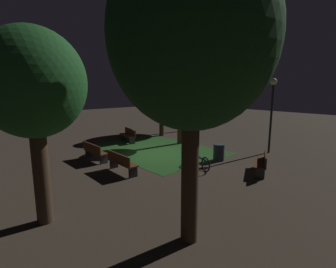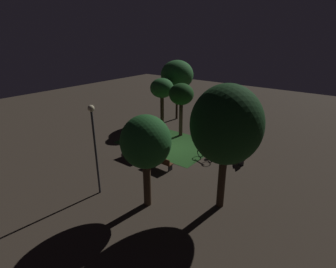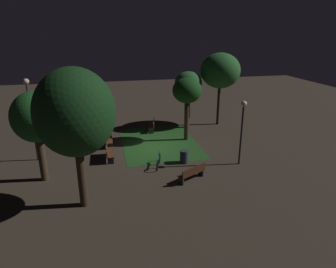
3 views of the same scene
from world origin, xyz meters
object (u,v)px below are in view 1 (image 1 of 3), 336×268
trash_bin (219,152)px  bicycle (199,161)px  tree_lawn_side (180,85)px  tree_right_canopy (33,85)px  lamp_post_plaza_west (272,102)px  bench_near_trees (262,162)px  bench_back_row (128,135)px  bench_lawn_edge (94,151)px  bench_by_lamp (121,162)px  tree_left_canopy (192,37)px  tree_back_left (186,73)px  tree_near_wall (161,85)px

trash_bin → bicycle: bicycle is taller
tree_lawn_side → trash_bin: bearing=-17.4°
tree_right_canopy → lamp_post_plaza_west: (0.44, 11.73, -0.84)m
bench_near_trees → trash_bin: bearing=175.6°
bench_back_row → lamp_post_plaza_west: (7.73, 4.28, 2.35)m
bicycle → bench_lawn_edge: bearing=-145.8°
trash_bin → bicycle: bearing=-83.2°
tree_right_canopy → tree_lawn_side: bearing=115.4°
bench_by_lamp → bench_lawn_edge: bearing=-180.0°
tree_left_canopy → bicycle: (-3.49, 4.35, -4.30)m
tree_lawn_side → trash_bin: size_ratio=5.76×
tree_back_left → trash_bin: 9.97m
tree_right_canopy → bench_back_row: bearing=134.3°
tree_left_canopy → tree_lawn_side: bearing=136.7°
tree_back_left → tree_right_canopy: tree_back_left is taller
tree_back_left → tree_near_wall: bearing=-83.8°
bench_by_lamp → trash_bin: bearing=70.9°
bench_lawn_edge → tree_lawn_side: tree_lawn_side is taller
bench_back_row → bench_near_trees: 9.22m
bench_near_trees → tree_left_canopy: 7.32m
bench_lawn_edge → bench_back_row: bearing=125.3°
bench_near_trees → bicycle: bearing=-144.9°
bench_lawn_edge → bench_near_trees: bearing=34.5°
lamp_post_plaza_west → trash_bin: bearing=-105.5°
bench_lawn_edge → tree_near_wall: bearing=112.8°
tree_left_canopy → trash_bin: bearing=121.3°
tree_back_left → tree_lawn_side: size_ratio=1.31×
bench_lawn_edge → bicycle: bicycle is taller
tree_back_left → tree_left_canopy: size_ratio=0.94×
bench_near_trees → tree_right_canopy: 8.99m
trash_bin → bicycle: size_ratio=0.51×
trash_bin → tree_right_canopy: bearing=-86.7°
tree_right_canopy → tree_back_left: bearing=120.1°
tree_near_wall → trash_bin: size_ratio=5.79×
bench_near_trees → tree_near_wall: (-9.43, 2.42, 3.31)m
lamp_post_plaza_west → bench_by_lamp: bearing=-107.6°
tree_near_wall → tree_lawn_side: size_ratio=1.01×
bench_back_row → tree_lawn_side: size_ratio=0.39×
bench_by_lamp → tree_right_canopy: 5.32m
bench_lawn_edge → lamp_post_plaza_west: bearing=57.7°
tree_right_canopy → tree_left_canopy: 4.07m
bench_lawn_edge → bench_near_trees: 7.92m
tree_near_wall → tree_left_canopy: bearing=-37.7°
bench_back_row → tree_left_canopy: tree_left_canopy is taller
trash_bin → tree_left_canopy: bearing=-58.7°
lamp_post_plaza_west → bench_lawn_edge: bearing=-122.3°
bench_back_row → tree_near_wall: bearing=94.4°
tree_near_wall → tree_lawn_side: tree_near_wall is taller
lamp_post_plaza_west → bicycle: 5.70m
tree_lawn_side → bicycle: bearing=-34.9°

